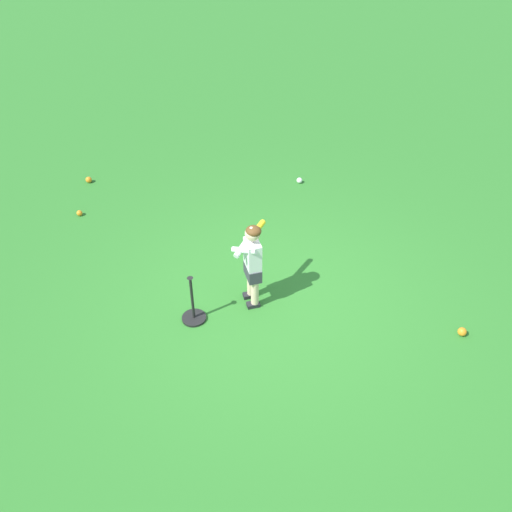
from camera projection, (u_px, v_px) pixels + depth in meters
The scene contains 7 objects.
ground_plane at pixel (277, 302), 6.32m from camera, with size 40.00×40.00×0.00m, color #2D7528.
child_batter at pixel (252, 258), 5.94m from camera, with size 0.36×0.60×1.08m.
play_ball_center_lawn at pixel (79, 213), 7.74m from camera, with size 0.08×0.08×0.08m, color orange.
play_ball_by_bucket at pixel (299, 180), 8.46m from camera, with size 0.09×0.09×0.09m, color white.
play_ball_far_left at pixel (462, 332), 5.88m from camera, with size 0.10×0.10×0.10m, color orange.
play_ball_far_right at pixel (89, 180), 8.47m from camera, with size 0.10×0.10×0.10m, color orange.
batting_tee at pixel (194, 312), 6.04m from camera, with size 0.28×0.28×0.62m.
Camera 1 is at (0.33, -4.60, 4.36)m, focal length 37.28 mm.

